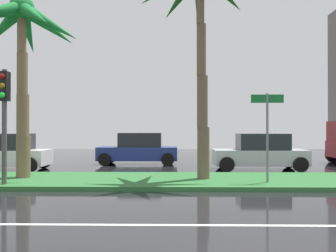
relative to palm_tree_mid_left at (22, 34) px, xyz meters
The scene contains 9 objects.
ground_plane 9.12m from the palm_tree_mid_left, ahead, with size 90.00×42.00×0.10m, color black.
near_lane_divider_stripe 10.86m from the palm_tree_mid_left, 39.88° to the right, with size 81.00×0.14×0.01m, color white.
median_strip 8.99m from the palm_tree_mid_left, ahead, with size 85.50×4.00×0.15m, color #2D6B33.
palm_tree_mid_left is the anchor object (origin of this frame).
traffic_signal_median_left 3.12m from the palm_tree_mid_left, 87.70° to the right, with size 0.28×0.43×3.74m.
street_name_sign 9.41m from the palm_tree_mid_left, ahead, with size 1.10×0.08×3.00m.
car_in_traffic_leading 6.51m from the palm_tree_mid_left, 122.26° to the left, with size 4.30×2.02×1.72m.
car_in_traffic_second 9.04m from the palm_tree_mid_left, 62.00° to the left, with size 4.30×2.02×1.72m.
car_in_traffic_third 11.51m from the palm_tree_mid_left, 23.51° to the left, with size 4.30×2.02×1.72m.
Camera 1 is at (-1.60, -5.69, 1.98)m, focal length 40.39 mm.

